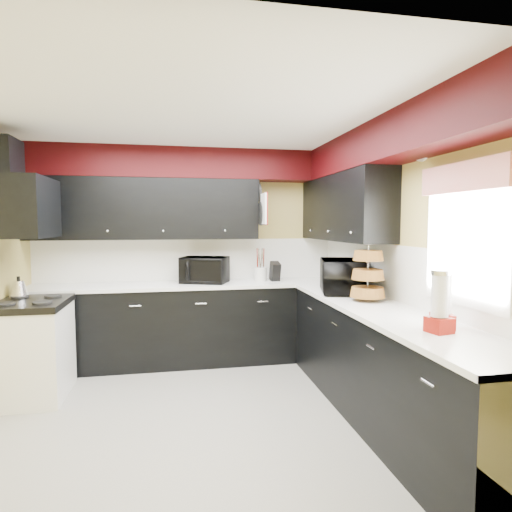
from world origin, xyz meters
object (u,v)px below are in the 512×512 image
at_px(toaster_oven, 204,270).
at_px(knife_block, 275,272).
at_px(microwave, 342,276).
at_px(kettle, 19,289).
at_px(utensil_crock, 260,274).

xyz_separation_m(toaster_oven, knife_block, (0.85, -0.02, -0.04)).
bearing_deg(microwave, toaster_oven, 69.05).
distance_m(microwave, kettle, 3.19).
relative_size(toaster_oven, microwave, 0.86).
relative_size(microwave, utensil_crock, 3.65).
height_order(microwave, knife_block, microwave).
height_order(toaster_oven, microwave, microwave).
xyz_separation_m(utensil_crock, kettle, (-2.52, -0.53, -0.02)).
distance_m(toaster_oven, knife_block, 0.85).
bearing_deg(utensil_crock, kettle, -168.18).
relative_size(microwave, kettle, 3.49).
height_order(microwave, utensil_crock, microwave).
bearing_deg(utensil_crock, toaster_oven, -177.85).
xyz_separation_m(toaster_oven, microwave, (1.31, -0.98, 0.02)).
distance_m(utensil_crock, knife_block, 0.18).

